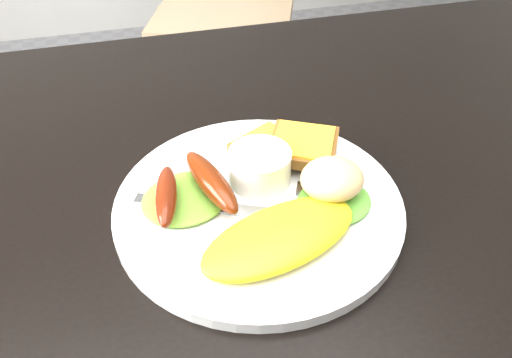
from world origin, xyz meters
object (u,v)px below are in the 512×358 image
at_px(dining_chair, 225,15).
at_px(person, 344,23).
at_px(plate, 259,205).
at_px(dining_table, 330,180).

relative_size(dining_chair, person, 0.30).
height_order(dining_chair, plate, plate).
relative_size(dining_chair, plate, 1.49).
bearing_deg(dining_table, dining_chair, 84.12).
relative_size(dining_table, person, 0.84).
height_order(dining_table, plate, plate).
xyz_separation_m(dining_chair, plate, (-0.22, -1.22, 0.31)).
xyz_separation_m(dining_table, person, (0.21, 0.45, -0.02)).
distance_m(dining_table, person, 0.50).
distance_m(dining_chair, plate, 1.28).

